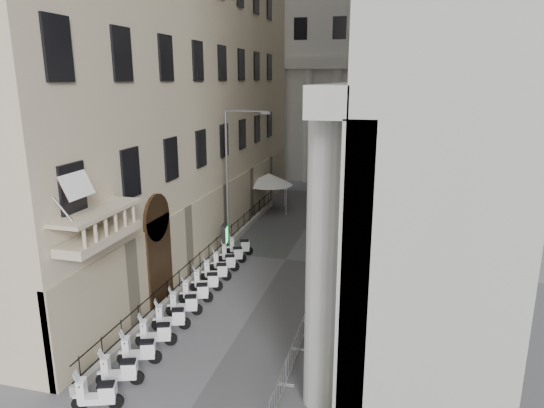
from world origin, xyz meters
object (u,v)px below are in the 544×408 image
at_px(security_tent, 273,180).
at_px(info_kiosk, 225,238).
at_px(pedestrian_a, 328,216).
at_px(pedestrian_b, 338,211).
at_px(street_lamp, 233,168).

height_order(security_tent, info_kiosk, security_tent).
bearing_deg(info_kiosk, pedestrian_a, 39.36).
xyz_separation_m(info_kiosk, pedestrian_b, (6.34, 9.00, -0.11)).
xyz_separation_m(security_tent, street_lamp, (-0.21, -9.66, 2.77)).
bearing_deg(security_tent, pedestrian_b, -13.51).
height_order(street_lamp, pedestrian_a, street_lamp).
distance_m(security_tent, pedestrian_b, 6.21).
height_order(street_lamp, pedestrian_b, street_lamp).
bearing_deg(security_tent, info_kiosk, -93.27).
xyz_separation_m(security_tent, pedestrian_b, (5.75, -1.38, -1.89)).
xyz_separation_m(info_kiosk, pedestrian_a, (5.83, 6.87, -0.01)).
distance_m(street_lamp, pedestrian_b, 11.21).
height_order(info_kiosk, pedestrian_b, info_kiosk).
xyz_separation_m(security_tent, pedestrian_a, (5.23, -3.52, -1.80)).
bearing_deg(street_lamp, pedestrian_a, 48.06).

